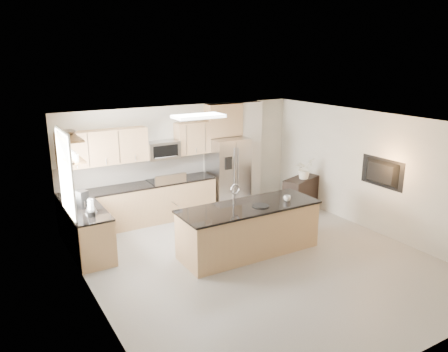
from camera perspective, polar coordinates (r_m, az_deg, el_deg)
floor at (r=8.41m, az=4.50°, el=-10.90°), size 6.50×6.50×0.00m
ceiling at (r=7.62m, az=4.92°, el=6.89°), size 6.00×6.50×0.02m
wall_back at (r=10.63m, az=-5.42°, el=2.22°), size 6.00×0.02×2.60m
wall_front at (r=5.78m, az=23.92°, el=-10.86°), size 6.00×0.02×2.60m
wall_left at (r=6.74m, az=-16.79°, el=-6.37°), size 0.02×6.50×2.60m
wall_right at (r=9.90m, az=19.06°, el=0.41°), size 0.02×6.50×2.60m
back_counter at (r=10.13m, az=-10.81°, el=-3.54°), size 3.55×0.66×1.44m
left_counter at (r=8.79m, az=-17.30°, el=-7.09°), size 0.66×1.50×0.92m
range at (r=10.34m, az=-7.53°, el=-3.01°), size 0.76×0.64×1.14m
upper_cabinets at (r=9.90m, az=-11.93°, el=4.07°), size 3.50×0.33×0.75m
microwave at (r=10.14m, az=-8.04°, el=3.40°), size 0.76×0.40×0.40m
refrigerator at (r=10.90m, az=0.52°, el=0.40°), size 0.92×0.78×1.78m
partition_column at (r=11.38m, az=3.23°, el=3.15°), size 0.60×0.30×2.60m
window at (r=8.37m, az=-19.95°, el=0.14°), size 0.04×1.15×1.65m
shelf_lower at (r=8.42m, az=-19.43°, el=2.38°), size 0.30×1.20×0.04m
shelf_upper at (r=8.35m, az=-19.66°, el=4.85°), size 0.30×1.20×0.04m
ceiling_fixture at (r=8.77m, az=-3.36°, el=7.80°), size 1.00×0.50×0.06m
island at (r=8.54m, az=3.26°, el=-6.90°), size 2.78×1.01×1.38m
credenza at (r=10.93m, az=10.00°, el=-2.37°), size 1.14×0.77×0.84m
cup at (r=8.68m, az=8.25°, el=-2.90°), size 0.18×0.18×0.11m
platter at (r=8.35m, az=4.81°, el=-3.90°), size 0.36×0.36×0.02m
blender at (r=8.23m, az=-16.99°, el=-4.14°), size 0.14×0.14×0.33m
kettle at (r=8.46m, az=-17.04°, el=-3.72°), size 0.23×0.23×0.29m
coffee_maker at (r=8.74m, az=-18.03°, el=-2.94°), size 0.24×0.27×0.34m
bowl at (r=8.44m, az=-19.85°, el=5.41°), size 0.51×0.51×0.10m
flower_vase at (r=10.68m, az=10.47°, el=1.61°), size 0.82×0.76×0.75m
television at (r=9.69m, az=19.63°, el=0.36°), size 0.14×1.08×0.62m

